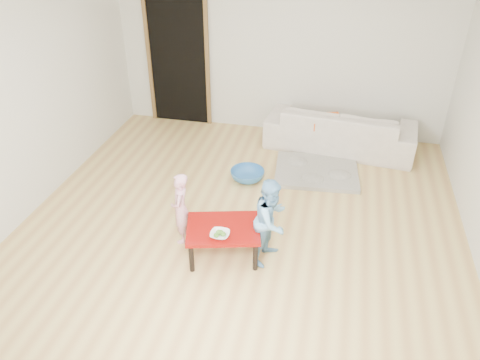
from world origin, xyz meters
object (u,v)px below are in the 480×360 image
(child_pink, at_px, (181,208))
(sofa, at_px, (340,129))
(basin, at_px, (247,175))
(red_table, at_px, (223,241))
(bowl, at_px, (220,235))
(child_blue, at_px, (271,221))

(child_pink, bearing_deg, sofa, 136.95)
(basin, bearing_deg, sofa, 46.57)
(red_table, height_order, bowl, bowl)
(red_table, bearing_deg, basin, 92.71)
(child_blue, bearing_deg, bowl, 136.39)
(sofa, distance_m, bowl, 3.08)
(sofa, bearing_deg, child_blue, 83.58)
(red_table, height_order, child_pink, child_pink)
(sofa, xyz_separation_m, red_table, (-1.06, -2.74, -0.13))
(bowl, relative_size, child_pink, 0.23)
(child_blue, bearing_deg, red_table, 119.64)
(sofa, xyz_separation_m, child_pink, (-1.57, -2.57, 0.10))
(sofa, relative_size, child_blue, 2.27)
(sofa, relative_size, bowl, 11.06)
(bowl, distance_m, child_pink, 0.61)
(child_blue, bearing_deg, basin, 40.62)
(child_pink, distance_m, basin, 1.48)
(sofa, xyz_separation_m, child_blue, (-0.58, -2.65, 0.16))
(sofa, bearing_deg, red_table, 74.72)
(red_table, xyz_separation_m, basin, (-0.07, 1.54, -0.11))
(red_table, bearing_deg, bowl, -86.85)
(sofa, relative_size, child_pink, 2.59)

